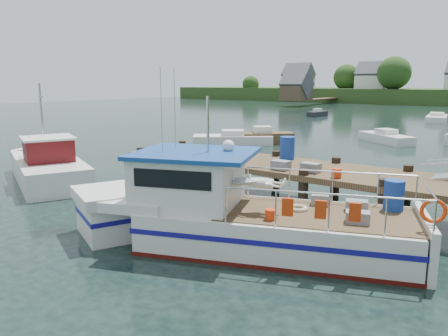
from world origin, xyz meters
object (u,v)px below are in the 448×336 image
Objects in this scene: lobster_boat at (232,215)px; moored_d at (437,118)px; moored_a at (233,139)px; moored_e at (317,113)px; moored_rowboat at (262,137)px; moored_b at (386,138)px; work_boat at (47,165)px.

lobster_boat is 1.57× the size of moored_d.
moored_d is at bearing 57.89° from moored_a.
lobster_boat is 1.73× the size of moored_a.
moored_a reaches higher than moored_e.
moored_b is at bearing 26.80° from moored_rowboat.
moored_d is at bearing 73.39° from lobster_boat.
moored_rowboat is at bearing -138.27° from moored_b.
moored_rowboat is 8.89m from moored_b.
moored_a is 0.91× the size of moored_d.
moored_a is at bearing -85.13° from moored_e.
moored_e is (-7.52, 25.39, -0.10)m from moored_rowboat.
lobster_boat is 22.92m from moored_b.
moored_b is at bearing 75.76° from lobster_boat.
moored_b is (8.36, 21.25, -0.30)m from work_boat.
moored_d is at bearing 94.09° from moored_b.
moored_rowboat is 26.48m from moored_e.
moored_b is 21.00m from moored_d.
work_boat is at bearing -107.24° from moored_a.
moored_d is at bearing 64.25° from moored_rowboat.
moored_rowboat is 1.15× the size of moored_e.
moored_rowboat reaches higher than moored_a.
moored_a is (-11.10, 15.56, -0.48)m from lobster_boat.
moored_rowboat is at bearing 108.15° from work_boat.
lobster_boat reaches higher than moored_b.
moored_e is (-6.04, 26.90, -0.01)m from moored_a.
moored_b is (8.32, 7.18, -0.00)m from moored_a.
work_boat is at bearing -108.47° from moored_rowboat.
work_boat is at bearing -78.36° from moored_d.
moored_d is at bearing -2.44° from moored_e.
moored_rowboat reaches higher than moored_b.
moored_e is (-13.61, -1.27, -0.00)m from moored_d.
moored_rowboat is at bearing 98.19° from lobster_boat.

